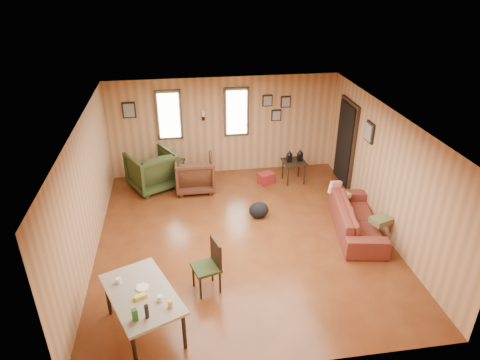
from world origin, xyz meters
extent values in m
cube|color=brown|center=(0.00, 0.00, -0.01)|extent=(5.50, 6.00, 0.02)
cube|color=#997C5B|center=(0.00, 0.00, 2.41)|extent=(5.50, 6.00, 0.02)
cube|color=tan|center=(0.00, 3.01, 1.20)|extent=(5.50, 0.02, 2.40)
cube|color=tan|center=(0.00, -3.01, 1.20)|extent=(5.50, 0.02, 2.40)
cube|color=tan|center=(-2.76, 0.00, 1.20)|extent=(0.02, 6.00, 2.40)
cube|color=tan|center=(2.76, 0.00, 1.20)|extent=(0.02, 6.00, 2.40)
cube|color=black|center=(-1.30, 2.97, 1.55)|extent=(0.60, 0.05, 1.20)
cube|color=#E0F2D1|center=(-1.30, 2.93, 1.55)|extent=(0.48, 0.04, 1.06)
cube|color=black|center=(0.30, 2.97, 1.55)|extent=(0.60, 0.05, 1.20)
cube|color=#E0F2D1|center=(0.30, 2.93, 1.55)|extent=(0.48, 0.04, 1.06)
cube|color=black|center=(-0.50, 2.95, 1.45)|extent=(0.07, 0.05, 0.12)
cylinder|color=silver|center=(-0.50, 2.89, 1.58)|extent=(0.07, 0.07, 0.14)
cube|color=black|center=(2.72, 1.95, 1.00)|extent=(0.06, 1.00, 2.05)
cube|color=black|center=(2.68, 1.95, 1.00)|extent=(0.04, 0.82, 1.90)
cube|color=black|center=(1.05, 2.97, 1.80)|extent=(0.24, 0.04, 0.28)
cube|color=#9E998C|center=(1.05, 2.94, 1.80)|extent=(0.19, 0.02, 0.22)
cube|color=black|center=(1.50, 2.97, 1.75)|extent=(0.24, 0.04, 0.28)
cube|color=#9E998C|center=(1.50, 2.94, 1.75)|extent=(0.19, 0.02, 0.22)
cube|color=black|center=(1.28, 2.97, 1.42)|extent=(0.24, 0.04, 0.28)
cube|color=#9E998C|center=(1.28, 2.94, 1.42)|extent=(0.19, 0.02, 0.22)
cube|color=black|center=(-2.20, 2.97, 1.72)|extent=(0.30, 0.04, 0.38)
cube|color=#9E998C|center=(-2.20, 2.94, 1.72)|extent=(0.24, 0.02, 0.31)
cube|color=black|center=(2.72, 0.85, 1.70)|extent=(0.04, 0.34, 0.42)
cube|color=#9E998C|center=(2.69, 0.85, 1.70)|extent=(0.02, 0.27, 0.34)
imported|color=maroon|center=(2.24, -0.11, 0.39)|extent=(0.92, 2.06, 0.78)
imported|color=#452414|center=(-0.81, 2.11, 0.45)|extent=(0.87, 0.82, 0.90)
imported|color=#2E3919|center=(-1.78, 2.34, 0.49)|extent=(1.27, 1.25, 0.99)
cube|color=black|center=(-1.31, 2.55, 0.52)|extent=(0.63, 0.60, 0.04)
cube|color=black|center=(-1.31, 2.55, 0.17)|extent=(0.57, 0.54, 0.03)
cylinder|color=black|center=(-1.57, 2.42, 0.26)|extent=(0.05, 0.05, 0.51)
cylinder|color=black|center=(-1.15, 2.30, 0.26)|extent=(0.05, 0.05, 0.51)
cylinder|color=black|center=(-1.46, 2.79, 0.26)|extent=(0.05, 0.05, 0.51)
cylinder|color=black|center=(-1.04, 2.67, 0.26)|extent=(0.05, 0.05, 0.51)
cube|color=#473A2F|center=(-1.42, 2.58, 0.60)|extent=(0.10, 0.04, 0.12)
cube|color=#473A2F|center=(-1.22, 2.52, 0.60)|extent=(0.09, 0.04, 0.11)
cube|color=black|center=(1.57, 2.16, 0.52)|extent=(0.55, 0.55, 0.04)
cylinder|color=black|center=(1.38, 1.94, 0.26)|extent=(0.04, 0.04, 0.52)
cylinder|color=black|center=(1.79, 1.97, 0.26)|extent=(0.04, 0.04, 0.52)
cylinder|color=black|center=(1.35, 2.36, 0.26)|extent=(0.04, 0.04, 0.52)
cylinder|color=black|center=(1.76, 2.38, 0.26)|extent=(0.04, 0.04, 0.52)
cube|color=black|center=(1.44, 2.15, 0.63)|extent=(0.12, 0.12, 0.19)
cone|color=black|center=(1.44, 2.15, 0.77)|extent=(0.17, 0.17, 0.10)
cube|color=black|center=(1.70, 2.17, 0.63)|extent=(0.12, 0.12, 0.19)
cone|color=black|center=(1.70, 2.17, 0.77)|extent=(0.17, 0.17, 0.10)
cube|color=maroon|center=(0.90, 2.16, 0.13)|extent=(0.44, 0.39, 0.26)
ellipsoid|color=black|center=(0.44, 0.67, 0.18)|extent=(0.42, 0.32, 0.36)
cube|color=brown|center=(2.52, -0.52, 0.48)|extent=(0.43, 0.38, 0.12)
cube|color=red|center=(2.07, 0.73, 0.55)|extent=(0.32, 0.18, 0.32)
cube|color=tan|center=(2.16, 0.53, 0.46)|extent=(0.36, 0.32, 0.09)
cube|color=gray|center=(-1.75, -2.10, 0.68)|extent=(1.29, 1.58, 0.05)
cylinder|color=black|center=(-1.84, -2.78, 0.33)|extent=(0.07, 0.07, 0.66)
cylinder|color=black|center=(-1.20, -2.51, 0.33)|extent=(0.07, 0.07, 0.66)
cylinder|color=black|center=(-2.31, -1.69, 0.33)|extent=(0.07, 0.07, 0.66)
cylinder|color=black|center=(-1.67, -1.41, 0.33)|extent=(0.07, 0.07, 0.66)
cylinder|color=white|center=(-1.50, -2.28, 0.74)|extent=(0.10, 0.10, 0.08)
cylinder|color=white|center=(-2.08, -1.84, 0.74)|extent=(0.10, 0.10, 0.08)
cube|color=#236326|center=(-1.80, -2.59, 0.79)|extent=(0.08, 0.08, 0.17)
cylinder|color=black|center=(-1.65, -2.57, 0.80)|extent=(0.07, 0.07, 0.20)
cylinder|color=#D1B652|center=(-1.36, -2.42, 0.75)|extent=(0.09, 0.09, 0.11)
cylinder|color=white|center=(-1.75, -1.99, 0.71)|extent=(0.24, 0.24, 0.02)
cube|color=yellow|center=(-1.76, -2.20, 0.73)|extent=(0.18, 0.13, 0.05)
cube|color=#2E3919|center=(-0.81, -1.36, 0.44)|extent=(0.51, 0.51, 0.05)
cube|color=black|center=(-0.64, -1.31, 0.69)|extent=(0.15, 0.39, 0.45)
cylinder|color=black|center=(-0.92, -1.57, 0.22)|extent=(0.04, 0.04, 0.43)
cylinder|color=black|center=(-0.60, -1.47, 0.22)|extent=(0.04, 0.04, 0.43)
cylinder|color=black|center=(-1.02, -1.25, 0.22)|extent=(0.04, 0.04, 0.43)
cylinder|color=black|center=(-0.70, -1.15, 0.22)|extent=(0.04, 0.04, 0.43)
camera|label=1|loc=(-1.08, -6.78, 4.80)|focal=32.00mm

